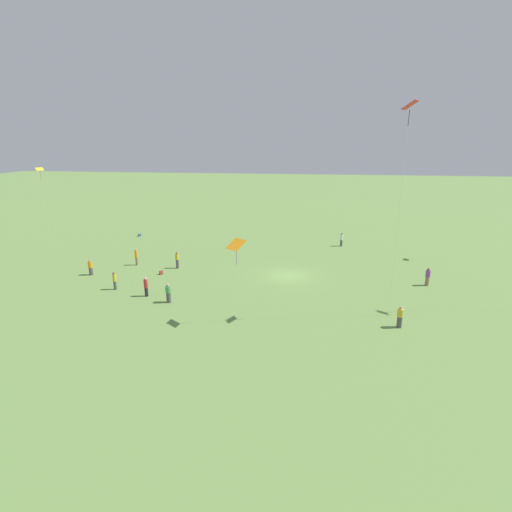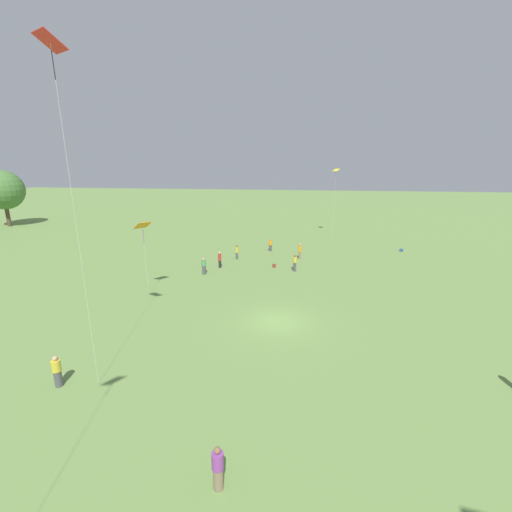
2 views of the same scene
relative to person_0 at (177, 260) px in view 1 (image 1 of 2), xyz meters
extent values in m
plane|color=#6B8E47|center=(-12.03, 0.85, -0.90)|extent=(240.00, 240.00, 0.00)
cylinder|color=#4C4C51|center=(0.00, 0.00, -0.43)|extent=(0.45, 0.45, 0.95)
cylinder|color=gold|center=(0.00, 0.00, 0.35)|extent=(0.53, 0.53, 0.61)
sphere|color=brown|center=(0.00, 0.00, 0.78)|extent=(0.24, 0.24, 0.24)
cylinder|color=#4C4C51|center=(-2.24, 9.13, -0.46)|extent=(0.55, 0.55, 0.89)
cylinder|color=#4C9956|center=(-2.24, 9.13, 0.27)|extent=(0.64, 0.64, 0.57)
sphere|color=tan|center=(-2.24, 9.13, 0.68)|extent=(0.24, 0.24, 0.24)
cylinder|color=#4C4C51|center=(-18.19, -11.67, -0.49)|extent=(0.42, 0.42, 0.82)
cylinder|color=white|center=(-18.19, -11.67, 0.26)|extent=(0.50, 0.50, 0.69)
sphere|color=brown|center=(-18.19, -11.67, 0.72)|extent=(0.24, 0.24, 0.24)
cylinder|color=#847056|center=(-25.26, 1.96, -0.46)|extent=(0.48, 0.48, 0.88)
cylinder|color=purple|center=(-25.26, 1.96, 0.30)|extent=(0.56, 0.56, 0.63)
sphere|color=brown|center=(-25.26, 1.96, 0.73)|extent=(0.24, 0.24, 0.24)
cylinder|color=#4C4C51|center=(3.71, 6.88, -0.50)|extent=(0.38, 0.38, 0.79)
cylinder|color=gold|center=(3.71, 6.88, 0.24)|extent=(0.45, 0.45, 0.69)
sphere|color=brown|center=(3.71, 6.88, 0.71)|extent=(0.24, 0.24, 0.24)
cylinder|color=#4C4C51|center=(-20.81, 11.41, -0.47)|extent=(0.49, 0.49, 0.87)
cylinder|color=gold|center=(-20.81, 11.41, 0.27)|extent=(0.58, 0.58, 0.60)
sphere|color=tan|center=(-20.81, 11.41, 0.69)|extent=(0.24, 0.24, 0.24)
cylinder|color=#4C4C51|center=(8.10, 3.32, -0.51)|extent=(0.52, 0.52, 0.78)
cylinder|color=orange|center=(8.10, 3.32, 0.17)|extent=(0.61, 0.61, 0.58)
sphere|color=#A87A56|center=(8.10, 3.32, 0.58)|extent=(0.24, 0.24, 0.24)
cylinder|color=#847056|center=(4.81, -0.47, -0.46)|extent=(0.28, 0.28, 0.89)
cylinder|color=orange|center=(4.81, -0.47, 0.36)|extent=(0.33, 0.33, 0.75)
sphere|color=tan|center=(4.81, -0.47, 0.85)|extent=(0.24, 0.24, 0.24)
cylinder|color=#232328|center=(0.19, 8.07, -0.51)|extent=(0.41, 0.41, 0.79)
cylinder|color=#B72D2D|center=(0.19, 8.07, 0.26)|extent=(0.49, 0.49, 0.75)
sphere|color=beige|center=(0.19, 8.07, 0.76)|extent=(0.24, 0.24, 0.24)
cube|color=red|center=(-20.39, 9.51, 14.77)|extent=(1.30, 1.36, 0.59)
cylinder|color=black|center=(-20.39, 9.51, 13.92)|extent=(0.04, 0.04, 1.07)
cylinder|color=silver|center=(-20.39, 9.51, 6.93)|extent=(0.01, 0.01, 15.67)
cube|color=yellow|center=(18.24, -5.27, 9.04)|extent=(1.12, 1.12, 0.35)
cylinder|color=#E54C99|center=(18.24, -5.27, 8.20)|extent=(0.04, 0.04, 1.18)
cylinder|color=silver|center=(18.24, -5.27, 4.07)|extent=(0.01, 0.01, 9.94)
cube|color=orange|center=(-8.73, 12.12, 5.25)|extent=(1.56, 1.52, 0.62)
cylinder|color=purple|center=(-8.73, 12.12, 4.29)|extent=(0.04, 0.04, 1.21)
cylinder|color=silver|center=(-8.73, 12.12, 2.17)|extent=(0.01, 0.01, 6.15)
cube|color=#933833|center=(1.02, 2.24, -0.71)|extent=(0.38, 0.40, 0.39)
cube|color=#33518C|center=(10.02, -13.31, -0.71)|extent=(0.37, 0.45, 0.37)
camera|label=1|loc=(-13.82, 39.50, 12.61)|focal=28.00mm
camera|label=2|loc=(-34.41, -0.62, 10.16)|focal=24.00mm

